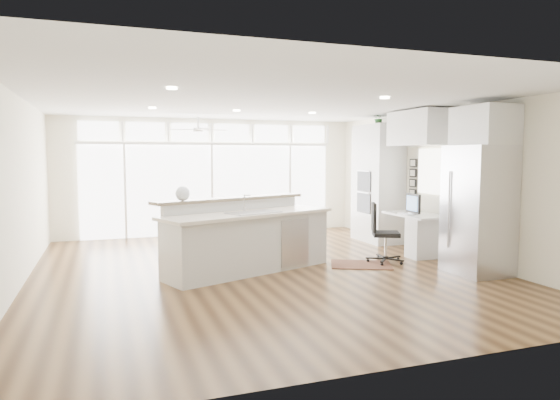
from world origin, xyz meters
name	(u,v)px	position (x,y,z in m)	size (l,w,h in m)	color
floor	(262,270)	(0.00, 0.00, -0.01)	(7.00, 8.00, 0.02)	#3E2613
ceiling	(261,101)	(0.00, 0.00, 2.70)	(7.00, 8.00, 0.02)	silver
wall_back	(211,177)	(0.00, 4.00, 1.35)	(7.00, 0.04, 2.70)	white
wall_front	(402,214)	(0.00, -4.00, 1.35)	(7.00, 0.04, 2.70)	white
wall_left	(16,192)	(-3.50, 0.00, 1.35)	(0.04, 8.00, 2.70)	white
wall_right	(444,183)	(3.50, 0.00, 1.35)	(0.04, 8.00, 2.70)	white
glass_wall	(212,190)	(0.00, 3.94, 1.05)	(5.80, 0.06, 2.08)	white
transom_row	(211,133)	(0.00, 3.94, 2.38)	(5.90, 0.06, 0.40)	white
desk_window	(433,171)	(3.46, 0.30, 1.55)	(0.04, 0.85, 0.85)	white
ceiling_fan	(198,125)	(-0.50, 2.80, 2.48)	(1.16, 1.16, 0.32)	white
recessed_lights	(257,103)	(0.00, 0.20, 2.68)	(3.40, 3.00, 0.02)	white
oven_cabinet	(378,183)	(3.17, 1.80, 1.25)	(0.64, 1.20, 2.50)	silver
desk_nook	(416,234)	(3.13, 0.30, 0.38)	(0.72, 1.30, 0.76)	silver
upper_cabinets	(420,128)	(3.17, 0.30, 2.35)	(0.64, 1.30, 0.64)	silver
refrigerator	(478,210)	(3.11, -1.35, 1.00)	(0.76, 0.90, 2.00)	silver
fridge_cabinet	(484,126)	(3.17, -1.35, 2.30)	(0.64, 0.90, 0.60)	silver
framed_photos	(413,178)	(3.46, 0.92, 1.40)	(0.06, 0.22, 0.80)	black
kitchen_island	(249,235)	(-0.22, -0.04, 0.58)	(2.92, 1.10, 1.16)	silver
rug	(361,265)	(1.69, -0.22, 0.01)	(1.00, 0.72, 0.01)	#361A11
office_chair	(386,233)	(2.18, -0.19, 0.51)	(0.53, 0.49, 1.02)	black
fishbowl	(183,193)	(-1.25, -0.01, 1.27)	(0.22, 0.22, 0.22)	white
monitor	(413,203)	(3.05, 0.30, 0.96)	(0.08, 0.48, 0.40)	black
keyboard	(405,214)	(2.88, 0.30, 0.77)	(0.12, 0.33, 0.02)	white
potted_plant	(379,119)	(3.17, 1.80, 2.61)	(0.26, 0.29, 0.22)	#2A622B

